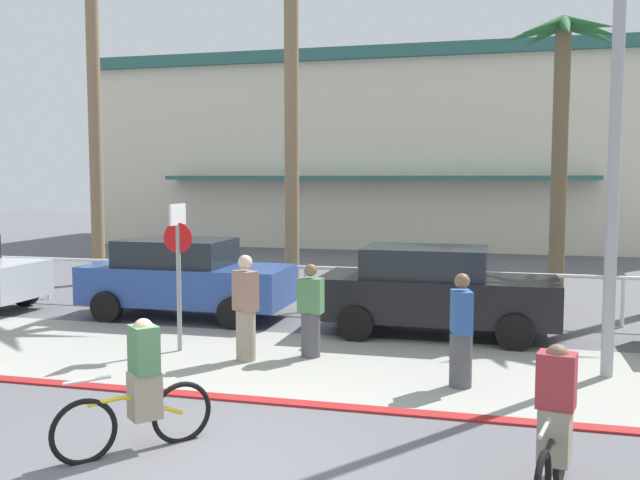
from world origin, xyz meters
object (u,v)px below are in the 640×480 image
at_px(streetlight_curb, 619,88).
at_px(cyclist_black_0, 554,428).
at_px(car_blue_1, 185,277).
at_px(car_black_2, 435,290).
at_px(stop_sign_bike_lane, 178,255).
at_px(cyclist_yellow_1, 140,388).
at_px(palm_tree_3, 563,87).
at_px(pedestrian_1, 461,336).
at_px(pedestrian_2, 246,312).
at_px(palm_tree_2, 291,47).
at_px(pedestrian_0, 311,315).
at_px(palm_tree_1, 94,20).

relative_size(streetlight_curb, cyclist_black_0, 4.19).
bearing_deg(car_blue_1, car_black_2, -4.07).
relative_size(stop_sign_bike_lane, cyclist_yellow_1, 1.71).
distance_m(palm_tree_3, car_blue_1, 9.48).
relative_size(stop_sign_bike_lane, car_black_2, 0.58).
bearing_deg(cyclist_yellow_1, pedestrian_1, 44.35).
distance_m(car_blue_1, pedestrian_2, 4.01).
bearing_deg(palm_tree_2, palm_tree_3, 2.57).
height_order(streetlight_curb, car_blue_1, streetlight_curb).
relative_size(cyclist_black_0, pedestrian_2, 1.02).
height_order(streetlight_curb, palm_tree_3, streetlight_curb).
relative_size(streetlight_curb, pedestrian_1, 4.53).
height_order(cyclist_black_0, pedestrian_0, pedestrian_0).
distance_m(streetlight_curb, pedestrian_1, 4.18).
bearing_deg(cyclist_black_0, car_blue_1, 134.97).
distance_m(streetlight_curb, cyclist_black_0, 5.63).
relative_size(palm_tree_2, palm_tree_3, 1.27).
distance_m(car_black_2, pedestrian_2, 3.91).
xyz_separation_m(palm_tree_2, car_blue_1, (-1.49, -3.04, -5.30)).
height_order(palm_tree_2, cyclist_black_0, palm_tree_2).
bearing_deg(pedestrian_1, pedestrian_2, 170.10).
distance_m(stop_sign_bike_lane, streetlight_curb, 7.40).
xyz_separation_m(streetlight_curb, palm_tree_3, (-0.29, 6.18, 0.77)).
distance_m(palm_tree_1, car_blue_1, 8.86).
height_order(streetlight_curb, pedestrian_1, streetlight_curb).
bearing_deg(car_black_2, pedestrian_1, -78.57).
relative_size(palm_tree_2, car_black_2, 1.91).
relative_size(car_black_2, pedestrian_1, 2.66).
xyz_separation_m(car_blue_1, cyclist_yellow_1, (2.74, -6.92, -0.18)).
height_order(stop_sign_bike_lane, pedestrian_1, stop_sign_bike_lane).
xyz_separation_m(stop_sign_bike_lane, cyclist_yellow_1, (1.53, -4.15, -0.98)).
bearing_deg(cyclist_black_0, palm_tree_2, 118.87).
distance_m(palm_tree_2, car_black_2, 7.40).
height_order(pedestrian_1, pedestrian_2, pedestrian_2).
height_order(palm_tree_2, pedestrian_1, palm_tree_2).
xyz_separation_m(palm_tree_3, cyclist_yellow_1, (-5.10, -10.25, -4.35)).
distance_m(stop_sign_bike_lane, cyclist_black_0, 7.32).
xyz_separation_m(streetlight_curb, car_black_2, (-2.78, 2.48, -3.41)).
relative_size(palm_tree_3, car_black_2, 1.51).
bearing_deg(car_black_2, palm_tree_2, 138.47).
bearing_deg(palm_tree_2, cyclist_yellow_1, -82.84).
height_order(streetlight_curb, pedestrian_0, streetlight_curb).
relative_size(stop_sign_bike_lane, pedestrian_0, 1.62).
relative_size(car_black_2, cyclist_black_0, 2.46).
relative_size(palm_tree_1, pedestrian_1, 6.06).
xyz_separation_m(palm_tree_1, pedestrian_2, (7.06, -7.09, -6.55)).
xyz_separation_m(palm_tree_2, cyclist_black_0, (5.57, -10.10, -5.48)).
height_order(car_blue_1, car_black_2, same).
height_order(pedestrian_0, pedestrian_1, pedestrian_1).
bearing_deg(palm_tree_1, pedestrian_0, -39.40).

